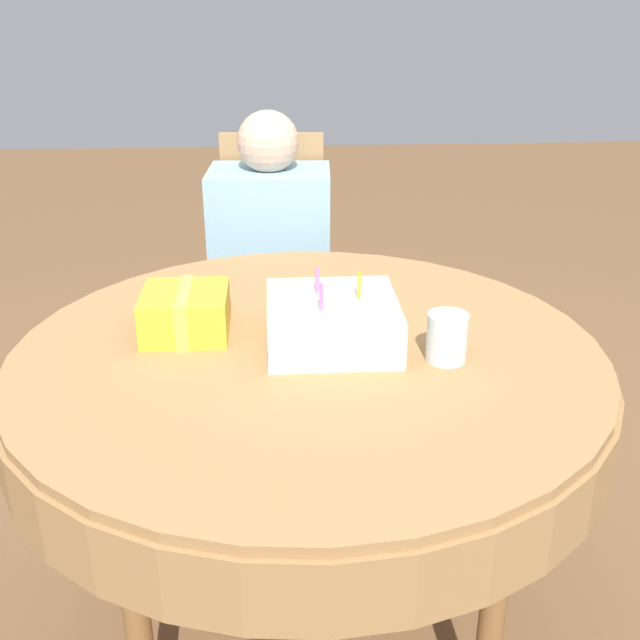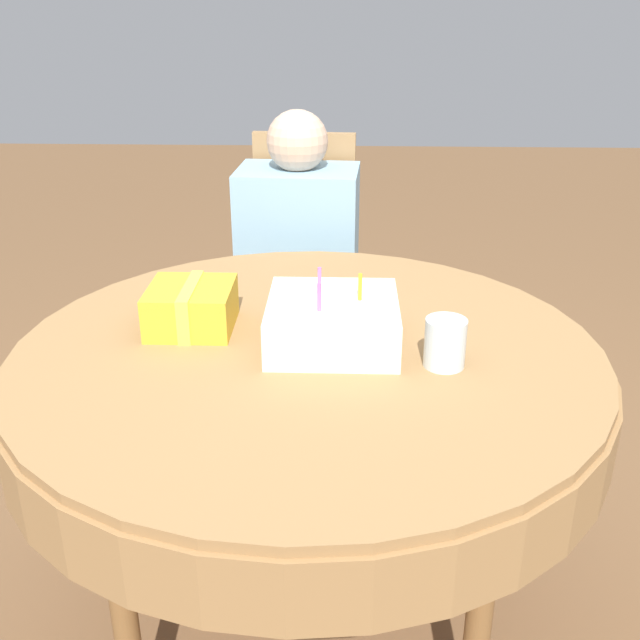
{
  "view_description": "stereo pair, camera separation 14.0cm",
  "coord_description": "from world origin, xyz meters",
  "px_view_note": "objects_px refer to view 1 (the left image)",
  "views": [
    {
      "loc": [
        -0.06,
        -1.38,
        1.43
      ],
      "look_at": [
        0.03,
        0.0,
        0.81
      ],
      "focal_mm": 42.0,
      "sensor_mm": 36.0,
      "label": 1
    },
    {
      "loc": [
        0.07,
        -1.38,
        1.43
      ],
      "look_at": [
        0.03,
        0.0,
        0.81
      ],
      "focal_mm": 42.0,
      "sensor_mm": 36.0,
      "label": 2
    }
  ],
  "objects_px": {
    "person": "(271,253)",
    "drinking_glass": "(447,337)",
    "gift_box": "(186,313)",
    "birthday_cake": "(332,322)",
    "chair": "(273,284)"
  },
  "relations": [
    {
      "from": "person",
      "to": "drinking_glass",
      "type": "relative_size",
      "value": 11.26
    },
    {
      "from": "gift_box",
      "to": "birthday_cake",
      "type": "bearing_deg",
      "value": -12.76
    },
    {
      "from": "chair",
      "to": "drinking_glass",
      "type": "relative_size",
      "value": 10.26
    },
    {
      "from": "birthday_cake",
      "to": "drinking_glass",
      "type": "xyz_separation_m",
      "value": [
        0.22,
        -0.09,
        0.0
      ]
    },
    {
      "from": "person",
      "to": "gift_box",
      "type": "height_order",
      "value": "person"
    },
    {
      "from": "chair",
      "to": "gift_box",
      "type": "xyz_separation_m",
      "value": [
        -0.19,
        -0.86,
        0.27
      ]
    },
    {
      "from": "gift_box",
      "to": "drinking_glass",
      "type": "bearing_deg",
      "value": -16.96
    },
    {
      "from": "chair",
      "to": "drinking_glass",
      "type": "bearing_deg",
      "value": -68.08
    },
    {
      "from": "chair",
      "to": "gift_box",
      "type": "relative_size",
      "value": 5.41
    },
    {
      "from": "chair",
      "to": "birthday_cake",
      "type": "bearing_deg",
      "value": -79.11
    },
    {
      "from": "drinking_glass",
      "to": "birthday_cake",
      "type": "bearing_deg",
      "value": 157.49
    },
    {
      "from": "chair",
      "to": "birthday_cake",
      "type": "xyz_separation_m",
      "value": [
        0.12,
        -0.93,
        0.28
      ]
    },
    {
      "from": "birthday_cake",
      "to": "drinking_glass",
      "type": "relative_size",
      "value": 2.72
    },
    {
      "from": "birthday_cake",
      "to": "gift_box",
      "type": "bearing_deg",
      "value": 167.24
    },
    {
      "from": "person",
      "to": "drinking_glass",
      "type": "xyz_separation_m",
      "value": [
        0.34,
        -0.92,
        0.13
      ]
    }
  ]
}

